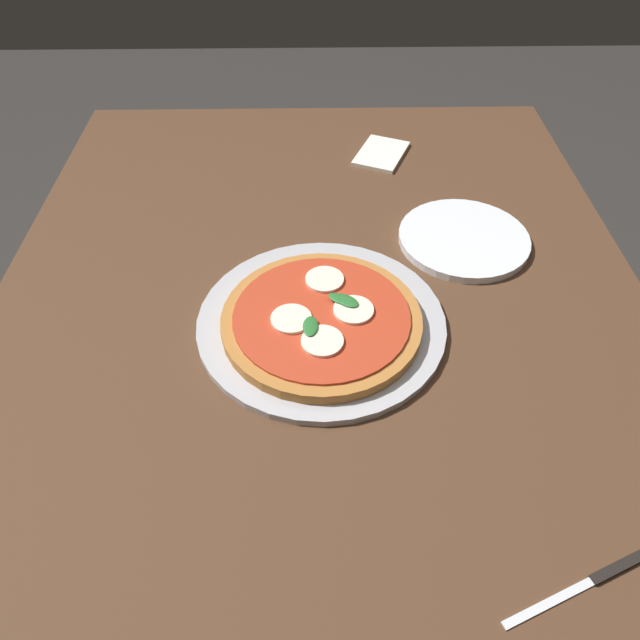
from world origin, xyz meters
TOP-DOWN VIEW (x-y plane):
  - ground_plane at (0.00, 0.00)m, footprint 6.00×6.00m
  - dining_table at (0.00, 0.00)m, footprint 1.39×1.05m
  - serving_tray at (-0.03, 0.00)m, footprint 0.38×0.38m
  - pizza at (-0.05, 0.00)m, footprint 0.30×0.30m
  - plate_white at (0.17, -0.26)m, footprint 0.23×0.23m
  - napkin at (0.47, -0.14)m, footprint 0.15×0.13m
  - knife at (-0.42, -0.29)m, footprint 0.08×0.18m

SIDE VIEW (x-z plane):
  - ground_plane at x=0.00m, z-range 0.00..0.00m
  - dining_table at x=0.00m, z-range 0.27..0.98m
  - knife at x=-0.42m, z-range 0.71..0.72m
  - napkin at x=0.47m, z-range 0.71..0.72m
  - serving_tray at x=-0.03m, z-range 0.71..0.72m
  - plate_white at x=0.17m, z-range 0.71..0.72m
  - pizza at x=-0.05m, z-range 0.72..0.75m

